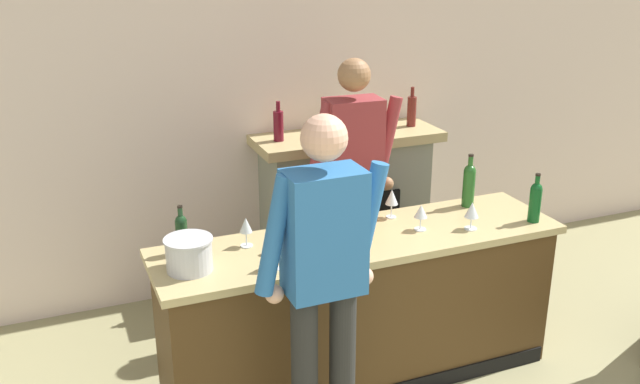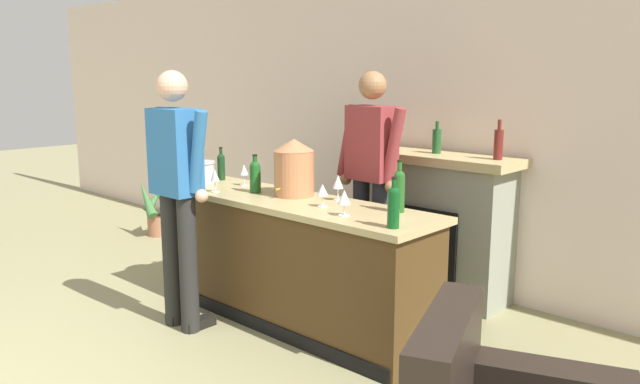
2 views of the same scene
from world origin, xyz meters
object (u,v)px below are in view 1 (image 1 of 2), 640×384
(person_bartender, at_px, (353,182))
(wine_glass_front_right, at_px, (273,248))
(wine_glass_mid_counter, at_px, (472,211))
(wine_bottle_chardonnay_pale, at_px, (182,232))
(ice_bucket_steel, at_px, (189,254))
(wine_glass_by_dispenser, at_px, (421,212))
(copper_dispenser, at_px, (345,197))
(wine_glass_back_row, at_px, (392,198))
(wine_bottle_merlot_tall, at_px, (303,225))
(person_customer, at_px, (323,284))
(wine_glass_near_bucket, at_px, (246,226))
(wine_bottle_cabernet_heavy, at_px, (469,183))
(fireplace_stone, at_px, (345,206))
(wine_bottle_rose_blush, at_px, (535,200))

(person_bartender, height_order, wine_glass_front_right, person_bartender)
(wine_glass_mid_counter, bearing_deg, wine_bottle_chardonnay_pale, 169.35)
(ice_bucket_steel, xyz_separation_m, wine_glass_by_dispenser, (1.35, 0.01, 0.02))
(person_bartender, height_order, copper_dispenser, person_bartender)
(person_bartender, distance_m, wine_glass_mid_counter, 0.87)
(copper_dispenser, bearing_deg, wine_glass_back_row, 14.70)
(person_bartender, relative_size, wine_bottle_merlot_tall, 6.34)
(person_customer, xyz_separation_m, wine_glass_back_row, (0.78, 0.81, 0.03))
(ice_bucket_steel, relative_size, wine_glass_near_bucket, 1.47)
(wine_glass_by_dispenser, xyz_separation_m, wine_glass_mid_counter, (0.28, -0.10, 0.00))
(wine_glass_by_dispenser, bearing_deg, wine_glass_front_right, -170.28)
(person_bartender, relative_size, wine_glass_front_right, 10.51)
(wine_glass_by_dispenser, bearing_deg, wine_bottle_chardonnay_pale, 171.36)
(person_bartender, distance_m, wine_bottle_cabernet_heavy, 0.75)
(fireplace_stone, xyz_separation_m, wine_glass_by_dispenser, (-0.09, -1.26, 0.44))
(wine_glass_back_row, bearing_deg, copper_dispenser, -165.30)
(wine_bottle_cabernet_heavy, bearing_deg, person_bartender, 142.43)
(wine_bottle_merlot_tall, distance_m, wine_glass_mid_counter, 1.00)
(copper_dispenser, distance_m, wine_bottle_rose_blush, 1.15)
(person_customer, xyz_separation_m, wine_glass_near_bucket, (-0.15, 0.73, 0.03))
(wine_glass_mid_counter, bearing_deg, wine_glass_back_row, 136.01)
(wine_bottle_chardonnay_pale, bearing_deg, wine_bottle_merlot_tall, -15.47)
(wine_bottle_merlot_tall, bearing_deg, wine_glass_mid_counter, -7.51)
(person_customer, height_order, wine_glass_by_dispenser, person_customer)
(ice_bucket_steel, bearing_deg, wine_glass_back_row, 10.62)
(wine_bottle_rose_blush, height_order, wine_glass_back_row, wine_bottle_rose_blush)
(wine_bottle_chardonnay_pale, xyz_separation_m, wine_bottle_merlot_tall, (0.63, -0.17, 0.01))
(wine_glass_near_bucket, bearing_deg, wine_bottle_merlot_tall, -24.74)
(person_bartender, xyz_separation_m, ice_bucket_steel, (-1.23, -0.68, -0.00))
(wine_bottle_rose_blush, xyz_separation_m, wine_bottle_merlot_tall, (-1.41, 0.17, -0.00))
(fireplace_stone, height_order, wine_bottle_rose_blush, fireplace_stone)
(copper_dispenser, height_order, wine_glass_back_row, copper_dispenser)
(wine_bottle_chardonnay_pale, distance_m, wine_glass_back_row, 1.28)
(person_customer, distance_m, wine_glass_mid_counter, 1.22)
(person_customer, relative_size, wine_glass_back_row, 10.18)
(copper_dispenser, distance_m, wine_bottle_cabernet_heavy, 0.89)
(wine_glass_by_dispenser, height_order, wine_glass_front_right, wine_glass_front_right)
(wine_glass_back_row, bearing_deg, fireplace_stone, 81.11)
(wine_glass_mid_counter, bearing_deg, wine_glass_near_bucket, 168.40)
(person_customer, bearing_deg, wine_glass_front_right, 104.66)
(person_customer, relative_size, wine_bottle_cabernet_heavy, 5.37)
(wine_glass_back_row, bearing_deg, wine_bottle_cabernet_heavy, -1.48)
(wine_glass_near_bucket, bearing_deg, wine_bottle_rose_blush, -10.23)
(fireplace_stone, height_order, ice_bucket_steel, fireplace_stone)
(copper_dispenser, distance_m, ice_bucket_steel, 0.96)
(wine_bottle_merlot_tall, height_order, wine_glass_front_right, wine_bottle_merlot_tall)
(wine_glass_front_right, bearing_deg, ice_bucket_steel, 158.79)
(wine_bottle_cabernet_heavy, distance_m, wine_bottle_merlot_tall, 1.20)
(person_customer, bearing_deg, wine_glass_back_row, 45.99)
(ice_bucket_steel, distance_m, wine_bottle_chardonnay_pale, 0.22)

